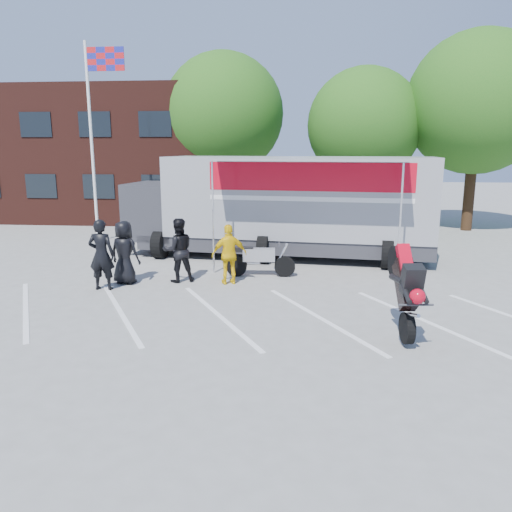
% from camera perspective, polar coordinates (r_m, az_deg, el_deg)
% --- Properties ---
extents(ground, '(100.00, 100.00, 0.00)m').
position_cam_1_polar(ground, '(11.06, -6.26, -8.34)').
color(ground, gray).
rests_on(ground, ground).
extents(parking_bay_lines, '(18.09, 13.33, 0.01)m').
position_cam_1_polar(parking_bay_lines, '(11.98, -5.29, -6.65)').
color(parking_bay_lines, white).
rests_on(parking_bay_lines, ground).
extents(office_building, '(18.00, 8.00, 7.00)m').
position_cam_1_polar(office_building, '(30.65, -18.28, 10.94)').
color(office_building, '#3F1A14').
rests_on(office_building, ground).
extents(flagpole, '(1.61, 0.12, 8.00)m').
position_cam_1_polar(flagpole, '(21.84, -17.81, 14.77)').
color(flagpole, white).
rests_on(flagpole, ground).
extents(tree_left, '(6.12, 6.12, 8.64)m').
position_cam_1_polar(tree_left, '(26.51, -3.74, 15.87)').
color(tree_left, '#382314').
rests_on(tree_left, ground).
extents(tree_mid, '(5.44, 5.44, 7.68)m').
position_cam_1_polar(tree_mid, '(25.31, 12.27, 14.40)').
color(tree_mid, '#382314').
rests_on(tree_mid, ground).
extents(tree_right, '(6.46, 6.46, 9.12)m').
position_cam_1_polar(tree_right, '(25.92, 23.97, 15.66)').
color(tree_right, '#382314').
rests_on(tree_right, ground).
extents(transporter_truck, '(11.78, 6.64, 3.58)m').
position_cam_1_polar(transporter_truck, '(18.12, 3.14, -0.12)').
color(transporter_truck, gray).
rests_on(transporter_truck, ground).
extents(parked_motorcycle, '(2.20, 0.83, 1.13)m').
position_cam_1_polar(parked_motorcycle, '(15.39, 0.53, -2.33)').
color(parked_motorcycle, '#AEAEB3').
rests_on(parked_motorcycle, ground).
extents(stunt_bike_rider, '(1.04, 1.87, 2.11)m').
position_cam_1_polar(stunt_bike_rider, '(11.17, 15.64, -8.53)').
color(stunt_bike_rider, black).
rests_on(stunt_bike_rider, ground).
extents(spectator_leather_a, '(1.01, 0.78, 1.84)m').
position_cam_1_polar(spectator_leather_a, '(14.88, -14.80, 0.39)').
color(spectator_leather_a, black).
rests_on(spectator_leather_a, ground).
extents(spectator_leather_b, '(0.73, 0.48, 1.98)m').
position_cam_1_polar(spectator_leather_b, '(14.40, -17.25, 0.14)').
color(spectator_leather_b, black).
rests_on(spectator_leather_b, ground).
extents(spectator_leather_c, '(1.13, 1.03, 1.89)m').
position_cam_1_polar(spectator_leather_c, '(14.77, -8.87, 0.65)').
color(spectator_leather_c, black).
rests_on(spectator_leather_c, ground).
extents(spectator_hivis, '(1.11, 0.75, 1.74)m').
position_cam_1_polar(spectator_hivis, '(14.38, -3.07, 0.18)').
color(spectator_hivis, yellow).
rests_on(spectator_hivis, ground).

